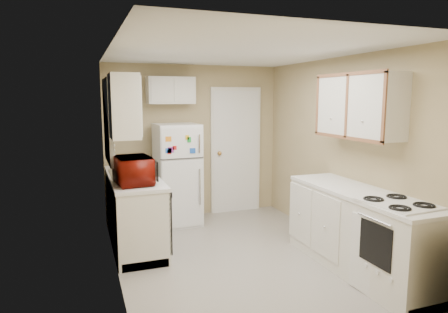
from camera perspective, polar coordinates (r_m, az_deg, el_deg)
name	(u,v)px	position (r m, az deg, el deg)	size (l,w,h in m)	color
floor	(238,257)	(4.94, 2.04, -14.14)	(3.80, 3.80, 0.00)	#AFA8A1
ceiling	(239,52)	(4.59, 2.20, 14.74)	(3.80, 3.80, 0.00)	white
wall_left	(114,165)	(4.29, -15.47, -1.20)	(3.80, 3.80, 0.00)	tan
wall_right	(340,153)	(5.30, 16.30, 0.55)	(3.80, 3.80, 0.00)	tan
wall_back	(194,141)	(6.40, -4.29, 2.17)	(2.80, 2.80, 0.00)	tan
wall_front	(339,196)	(2.97, 16.07, -5.43)	(2.80, 2.80, 0.00)	tan
left_counter	(134,210)	(5.36, -12.72, -7.42)	(0.60, 1.80, 0.90)	silver
dishwasher	(166,217)	(4.83, -8.35, -8.59)	(0.03, 0.58, 0.72)	black
sink	(132,177)	(5.41, -13.06, -2.82)	(0.54, 0.74, 0.16)	gray
microwave	(134,171)	(4.75, -12.80, -2.03)	(0.32, 0.57, 0.38)	maroon
soap_bottle	(127,164)	(5.61, -13.73, -1.00)	(0.09, 0.09, 0.21)	white
window_blinds	(109,121)	(5.30, -16.13, 4.90)	(0.10, 0.98, 1.08)	silver
upper_cabinet_left	(124,106)	(4.47, -14.07, 6.96)	(0.30, 0.45, 0.70)	silver
refrigerator	(177,175)	(5.99, -6.68, -2.58)	(0.62, 0.61, 1.51)	white
cabinet_over_fridge	(171,90)	(6.12, -7.64, 9.34)	(0.70, 0.30, 0.40)	silver
interior_door	(236,151)	(6.61, 1.68, 0.82)	(0.86, 0.06, 2.08)	white
right_counter	(359,231)	(4.67, 18.77, -10.08)	(0.60, 2.00, 0.90)	silver
stove	(395,256)	(4.28, 23.18, -12.89)	(0.52, 0.64, 0.78)	white
upper_cabinet_right	(359,106)	(4.76, 18.70, 6.84)	(0.30, 1.20, 0.70)	silver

